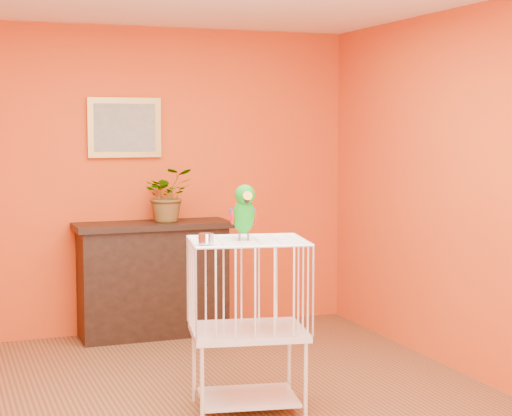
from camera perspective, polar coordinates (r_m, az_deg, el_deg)
name	(u,v)px	position (r m, az deg, el deg)	size (l,w,h in m)	color
ground	(203,413)	(5.42, -3.56, -13.51)	(4.50, 4.50, 0.00)	brown
room_shell	(201,156)	(5.13, -3.66, 3.47)	(4.50, 4.50, 4.50)	#D04B13
console_cabinet	(153,279)	(7.24, -6.88, -4.73)	(1.30, 0.47, 0.96)	black
potted_plant	(167,200)	(7.22, -5.95, 0.51)	(0.41, 0.45, 0.35)	#26722D
framed_picture	(125,128)	(7.28, -8.75, 5.32)	(0.62, 0.04, 0.50)	gold
birdcage	(248,323)	(5.31, -0.54, -7.66)	(0.78, 0.65, 1.07)	white
feed_cup	(206,239)	(5.01, -3.36, -2.05)	(0.09, 0.09, 0.06)	silver
parrot	(244,212)	(5.17, -0.81, -0.25)	(0.17, 0.31, 0.35)	#59544C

